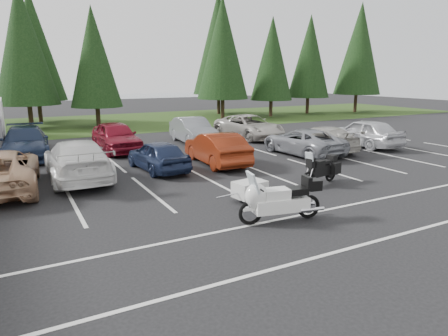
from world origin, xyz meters
TOP-DOWN VIEW (x-y plane):
  - ground at (0.00, 0.00)m, footprint 120.00×120.00m
  - grass_strip at (0.00, 24.00)m, footprint 80.00×16.00m
  - lake_water at (4.00, 55.00)m, footprint 70.00×50.00m
  - stall_markings at (0.00, 2.00)m, footprint 32.00×16.00m
  - conifer_4 at (-5.00, 22.90)m, footprint 4.80×4.80m
  - conifer_5 at (0.00, 21.60)m, footprint 4.14×4.14m
  - conifer_6 at (12.00, 22.10)m, footprint 4.93×4.93m
  - conifer_7 at (17.50, 21.80)m, footprint 4.27×4.27m
  - conifer_8 at (23.00, 22.60)m, footprint 4.53×4.53m
  - conifer_9 at (29.00, 21.30)m, footprint 5.19×5.19m
  - conifer_back_b at (-4.00, 27.50)m, footprint 4.97×4.97m
  - conifer_back_c at (14.00, 26.80)m, footprint 5.50×5.50m
  - car_near_3 at (-4.23, 4.30)m, footprint 2.39×5.71m
  - car_near_4 at (-0.79, 4.26)m, footprint 2.00×4.22m
  - car_near_5 at (2.15, 4.22)m, footprint 1.91×4.79m
  - car_near_6 at (7.38, 4.16)m, footprint 2.53×5.13m
  - car_near_7 at (8.99, 4.47)m, footprint 2.08×4.87m
  - car_near_8 at (12.22, 4.38)m, footprint 2.03×4.91m
  - car_far_1 at (-5.92, 10.21)m, footprint 2.58×5.65m
  - car_far_2 at (-1.32, 9.83)m, footprint 2.16×4.97m
  - car_far_3 at (3.62, 10.32)m, footprint 2.02×4.98m
  - car_far_4 at (7.82, 10.40)m, footprint 3.09×5.85m
  - touring_motorcycle at (0.24, -3.64)m, footprint 2.98×1.41m
  - cargo_trailer at (0.47, -1.57)m, footprint 1.69×1.12m
  - adventure_motorcycle at (4.02, -1.03)m, footprint 2.44×1.29m

SIDE VIEW (x-z plane):
  - ground at x=0.00m, z-range 0.00..0.00m
  - lake_water at x=4.00m, z-range -0.01..0.01m
  - stall_markings at x=0.00m, z-range 0.00..0.01m
  - grass_strip at x=0.00m, z-range 0.00..0.01m
  - cargo_trailer at x=0.47m, z-range 0.00..0.72m
  - car_near_4 at x=-0.79m, z-range 0.00..1.39m
  - car_near_7 at x=8.99m, z-range 0.00..1.40m
  - car_near_6 at x=7.38m, z-range 0.00..1.40m
  - adventure_motorcycle at x=4.02m, z-range 0.00..1.41m
  - car_near_5 at x=2.15m, z-range 0.00..1.55m
  - car_far_4 at x=7.82m, z-range 0.00..1.57m
  - touring_motorcycle at x=0.24m, z-range 0.00..1.59m
  - car_far_1 at x=-5.92m, z-range 0.00..1.60m
  - car_far_3 at x=3.62m, z-range 0.00..1.61m
  - car_near_3 at x=-4.23m, z-range 0.00..1.65m
  - car_near_8 at x=12.22m, z-range 0.00..1.67m
  - car_far_2 at x=-1.32m, z-range 0.00..1.67m
  - conifer_5 at x=0.00m, z-range 0.81..10.45m
  - conifer_7 at x=17.50m, z-range 0.84..10.78m
  - conifer_8 at x=23.00m, z-range 0.89..11.45m
  - conifer_4 at x=-5.00m, z-range 0.95..12.12m
  - conifer_6 at x=12.00m, z-range 0.97..12.45m
  - conifer_back_b at x=-4.00m, z-range 0.98..12.56m
  - conifer_9 at x=29.00m, z-range 1.02..13.12m
  - conifer_back_c at x=14.00m, z-range 1.09..13.90m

